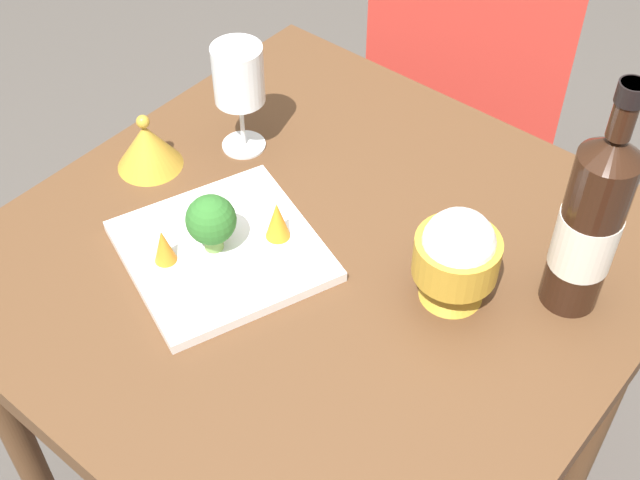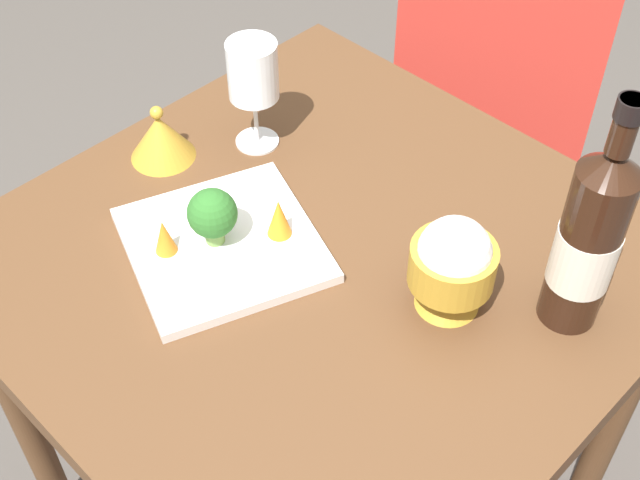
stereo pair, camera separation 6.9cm
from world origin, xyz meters
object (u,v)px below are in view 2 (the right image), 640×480
Objects in this scene: rice_bowl_lid at (161,137)px; serving_plate at (223,245)px; carrot_garnish_left at (164,236)px; wine_glass at (253,73)px; wine_bottle at (589,240)px; chair_near_window at (494,88)px; rice_bowl at (453,265)px; carrot_garnish_right at (279,217)px; broccoli_floret at (212,214)px.

rice_bowl_lid reaches higher than serving_plate.
rice_bowl_lid is 1.85× the size of carrot_garnish_left.
wine_glass is 0.26m from serving_plate.
chair_near_window is at bearing 41.07° from wine_bottle.
wine_bottle is 6.26× the size of carrot_garnish_left.
chair_near_window is 0.85m from rice_bowl.
carrot_garnish_left is (-0.13, -0.18, 0.01)m from rice_bowl_lid.
wine_glass reaches higher than rice_bowl.
carrot_garnish_right is (-0.00, -0.26, 0.01)m from rice_bowl_lid.
wine_bottle is at bearing -74.52° from rice_bowl_lid.
rice_bowl is at bearing 128.64° from wine_bottle.
chair_near_window is at bearing -7.37° from rice_bowl_lid.
wine_glass is 0.29m from carrot_garnish_left.
chair_near_window is 0.86m from wine_bottle.
rice_bowl_lid is at bearing 105.48° from wine_bottle.
chair_near_window reaches higher than carrot_garnish_left.
chair_near_window is at bearing 7.51° from broccoli_floret.
wine_glass is 0.43m from rice_bowl.
carrot_garnish_right is at bearing -124.21° from wine_glass.
chair_near_window reaches higher than rice_bowl_lid.
rice_bowl is 0.44× the size of serving_plate.
wine_glass is 3.31× the size of carrot_garnish_left.
serving_plate is 0.06m from broccoli_floret.
broccoli_floret reaches higher than serving_plate.
wine_bottle reaches higher than broccoli_floret.
serving_plate is at bearing 145.30° from carrot_garnish_right.
serving_plate is (-0.24, 0.40, -0.13)m from wine_bottle.
carrot_garnish_right is at bearing -106.45° from chair_near_window.
wine_bottle is at bearing -59.49° from serving_plate.
chair_near_window is at bearing 30.00° from rice_bowl.
carrot_garnish_right is at bearing -90.02° from rice_bowl_lid.
rice_bowl_lid is 0.26m from carrot_garnish_right.
carrot_garnish_left is at bearing 124.35° from wine_bottle.
chair_near_window is 2.51× the size of wine_bottle.
broccoli_floret is 0.09m from carrot_garnish_right.
rice_bowl_lid is 0.22m from carrot_garnish_left.
wine_glass is 0.24m from carrot_garnish_right.
chair_near_window reaches higher than carrot_garnish_right.
wine_glass is 0.55× the size of serving_plate.
serving_plate is at bearing -106.76° from rice_bowl_lid.
rice_bowl_lid is (-0.08, 0.50, -0.04)m from rice_bowl.
wine_glass is 1.26× the size of rice_bowl.
rice_bowl_lid is at bearing 98.60° from rice_bowl.
carrot_garnish_right is at bearing -36.13° from broccoli_floret.
rice_bowl is 0.32m from broccoli_floret.
carrot_garnish_right is (0.07, -0.04, 0.04)m from serving_plate.
chair_near_window is 14.00× the size of carrot_garnish_right.
wine_glass is at bearing -32.08° from rice_bowl_lid.
wine_glass is at bearing 55.79° from carrot_garnish_right.
serving_plate is 3.76× the size of broccoli_floret.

